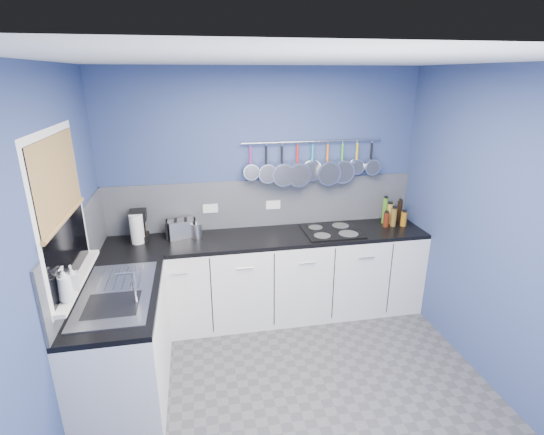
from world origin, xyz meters
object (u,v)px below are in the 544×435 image
object	(u,v)px
paper_towel	(137,229)
hob	(332,231)
toaster	(181,228)
canister	(197,231)
coffee_maker	(139,226)
soap_bottle_b	(72,277)
soap_bottle_a	(64,284)

from	to	relation	value
paper_towel	hob	bearing A→B (deg)	-2.05
toaster	canister	bearing A→B (deg)	-35.78
canister	coffee_maker	bearing A→B (deg)	176.47
soap_bottle_b	paper_towel	bearing A→B (deg)	76.11
soap_bottle_b	paper_towel	world-z (taller)	soap_bottle_b
soap_bottle_a	toaster	size ratio (longest dim) A/B	0.89
soap_bottle_b	hob	size ratio (longest dim) A/B	0.30
toaster	soap_bottle_a	bearing A→B (deg)	-135.35
soap_bottle_a	hob	bearing A→B (deg)	29.06
soap_bottle_b	coffee_maker	size ratio (longest dim) A/B	0.58
coffee_maker	paper_towel	bearing A→B (deg)	-100.55
coffee_maker	soap_bottle_b	bearing A→B (deg)	-105.89
soap_bottle_a	soap_bottle_b	size ratio (longest dim) A/B	1.39
toaster	coffee_maker	bearing A→B (deg)	163.04
paper_towel	coffee_maker	bearing A→B (deg)	81.76
paper_towel	soap_bottle_b	bearing A→B (deg)	-103.89
toaster	canister	world-z (taller)	toaster
soap_bottle_a	hob	distance (m)	2.51
soap_bottle_a	paper_towel	bearing A→B (deg)	77.78
soap_bottle_b	toaster	distance (m)	1.39
canister	soap_bottle_a	bearing A→B (deg)	-122.29
paper_towel	canister	world-z (taller)	paper_towel
soap_bottle_b	paper_towel	distance (m)	1.16
soap_bottle_a	coffee_maker	bearing A→B (deg)	77.97
coffee_maker	canister	bearing A→B (deg)	-5.84
paper_towel	canister	bearing A→B (deg)	3.26
paper_towel	canister	distance (m)	0.56
coffee_maker	canister	xyz separation A→B (m)	(0.54, -0.03, -0.08)
paper_towel	coffee_maker	distance (m)	0.07
paper_towel	toaster	distance (m)	0.41
paper_towel	coffee_maker	xyz separation A→B (m)	(0.01, 0.06, 0.01)
toaster	hob	bearing A→B (deg)	-24.25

